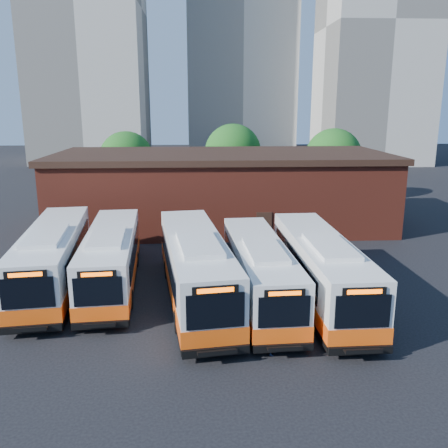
{
  "coord_description": "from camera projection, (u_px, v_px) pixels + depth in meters",
  "views": [
    {
      "loc": [
        -1.95,
        -21.27,
        10.33
      ],
      "look_at": [
        -0.59,
        4.52,
        3.88
      ],
      "focal_mm": 38.0,
      "sensor_mm": 36.0,
      "label": 1
    }
  ],
  "objects": [
    {
      "name": "tower_center",
      "position": [
        240.0,
        8.0,
        99.53
      ],
      "size": [
        22.0,
        20.0,
        61.2
      ],
      "color": "#B7B2A7",
      "rests_on": "ground"
    },
    {
      "name": "ground",
      "position": [
        241.0,
        323.0,
        23.21
      ],
      "size": [
        220.0,
        220.0,
        0.0
      ],
      "primitive_type": "plane",
      "color": "black"
    },
    {
      "name": "tree_mid",
      "position": [
        233.0,
        152.0,
        55.02
      ],
      "size": [
        6.56,
        6.56,
        8.36
      ],
      "color": "#382314",
      "rests_on": "ground"
    },
    {
      "name": "bus_west",
      "position": [
        112.0,
        260.0,
        27.61
      ],
      "size": [
        3.63,
        12.94,
        3.48
      ],
      "rotation": [
        0.0,
        0.0,
        0.08
      ],
      "color": "white",
      "rests_on": "ground"
    },
    {
      "name": "tower_right",
      "position": [
        376.0,
        25.0,
        84.72
      ],
      "size": [
        18.0,
        18.0,
        49.2
      ],
      "color": "#B4B0A5",
      "rests_on": "ground"
    },
    {
      "name": "bus_farwest",
      "position": [
        54.0,
        260.0,
        27.42
      ],
      "size": [
        4.29,
        13.62,
        3.66
      ],
      "rotation": [
        0.0,
        0.0,
        0.12
      ],
      "color": "white",
      "rests_on": "ground"
    },
    {
      "name": "transit_worker",
      "position": [
        273.0,
        337.0,
        20.09
      ],
      "size": [
        0.59,
        0.7,
        1.62
      ],
      "primitive_type": "imported",
      "rotation": [
        0.0,
        0.0,
        1.16
      ],
      "color": "#121A34",
      "rests_on": "ground"
    },
    {
      "name": "tree_east",
      "position": [
        333.0,
        157.0,
        52.74
      ],
      "size": [
        6.24,
        6.24,
        7.96
      ],
      "color": "#382314",
      "rests_on": "ground"
    },
    {
      "name": "bus_midwest",
      "position": [
        195.0,
        270.0,
        25.59
      ],
      "size": [
        4.59,
        14.07,
        3.78
      ],
      "rotation": [
        0.0,
        0.0,
        0.13
      ],
      "color": "white",
      "rests_on": "ground"
    },
    {
      "name": "tree_west",
      "position": [
        127.0,
        159.0,
        52.58
      ],
      "size": [
        6.0,
        6.0,
        7.65
      ],
      "color": "#382314",
      "rests_on": "ground"
    },
    {
      "name": "bus_east",
      "position": [
        320.0,
        271.0,
        25.6
      ],
      "size": [
        3.03,
        13.42,
        3.64
      ],
      "rotation": [
        0.0,
        0.0,
        0.02
      ],
      "color": "white",
      "rests_on": "ground"
    },
    {
      "name": "depot_building",
      "position": [
        222.0,
        188.0,
        41.8
      ],
      "size": [
        28.6,
        12.6,
        6.4
      ],
      "color": "maroon",
      "rests_on": "ground"
    },
    {
      "name": "bus_mideast",
      "position": [
        259.0,
        274.0,
        25.49
      ],
      "size": [
        3.17,
        12.7,
        3.43
      ],
      "rotation": [
        0.0,
        0.0,
        0.05
      ],
      "color": "white",
      "rests_on": "ground"
    },
    {
      "name": "tower_left",
      "position": [
        86.0,
        6.0,
        85.1
      ],
      "size": [
        20.0,
        18.0,
        56.2
      ],
      "color": "#B4B0A5",
      "rests_on": "ground"
    }
  ]
}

